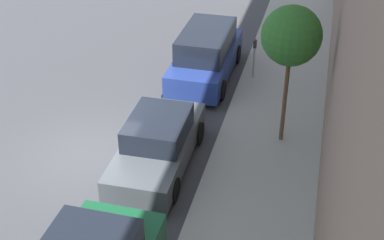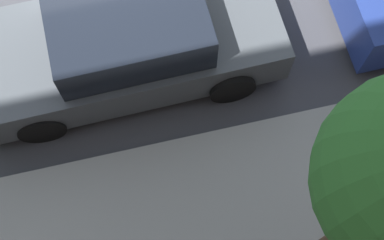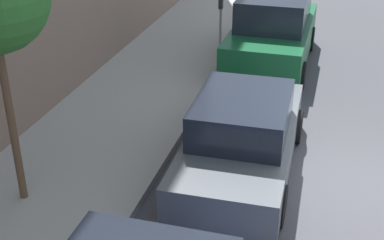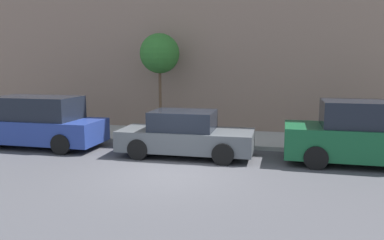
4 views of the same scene
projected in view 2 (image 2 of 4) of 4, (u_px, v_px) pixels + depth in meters
parked_sedan_second at (126, 42)px, 7.64m from camera, size 1.92×4.53×1.54m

